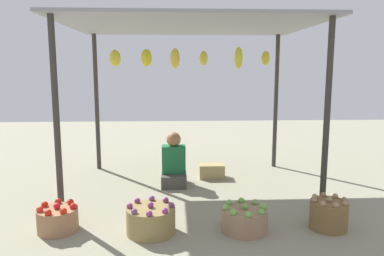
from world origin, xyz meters
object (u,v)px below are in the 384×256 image
object	(u,v)px
basket_red_tomatoes	(58,219)
basket_purple_onions	(151,220)
basket_potatoes	(329,214)
wooden_crate_near_vendor	(212,171)
vendor_person	(174,165)
basket_green_apples	(244,219)

from	to	relation	value
basket_red_tomatoes	basket_purple_onions	xyz separation A→B (m)	(0.97, -0.09, 0.01)
basket_potatoes	wooden_crate_near_vendor	distance (m)	2.20
basket_potatoes	vendor_person	bearing A→B (deg)	135.70
vendor_person	basket_purple_onions	world-z (taller)	vendor_person
basket_red_tomatoes	basket_green_apples	world-z (taller)	basket_red_tomatoes
basket_purple_onions	wooden_crate_near_vendor	bearing A→B (deg)	67.06
basket_green_apples	wooden_crate_near_vendor	size ratio (longest dim) A/B	1.24
basket_potatoes	wooden_crate_near_vendor	xyz separation A→B (m)	(-1.05, 1.93, -0.05)
basket_potatoes	wooden_crate_near_vendor	size ratio (longest dim) A/B	1.01
basket_red_tomatoes	basket_purple_onions	world-z (taller)	basket_purple_onions
basket_green_apples	vendor_person	bearing A→B (deg)	114.59
basket_red_tomatoes	basket_purple_onions	distance (m)	0.98
basket_red_tomatoes	basket_green_apples	xyz separation A→B (m)	(1.95, -0.09, -0.00)
vendor_person	wooden_crate_near_vendor	xyz separation A→B (m)	(0.59, 0.34, -0.19)
basket_red_tomatoes	basket_purple_onions	size ratio (longest dim) A/B	0.83
vendor_person	basket_red_tomatoes	bearing A→B (deg)	-128.50
wooden_crate_near_vendor	basket_green_apples	bearing A→B (deg)	-85.66
vendor_person	basket_green_apples	world-z (taller)	vendor_person
basket_red_tomatoes	wooden_crate_near_vendor	world-z (taller)	basket_red_tomatoes
basket_purple_onions	basket_potatoes	size ratio (longest dim) A/B	1.29
basket_purple_onions	basket_green_apples	bearing A→B (deg)	0.23
basket_potatoes	basket_purple_onions	bearing A→B (deg)	-179.46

